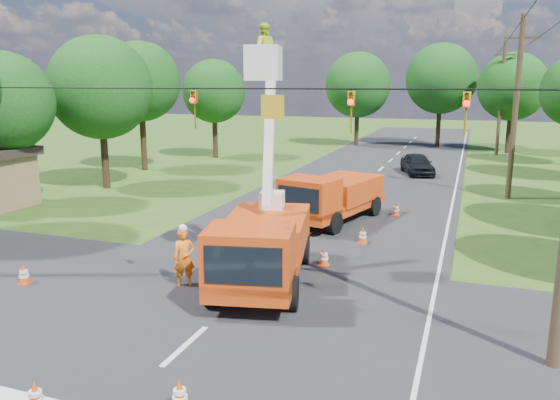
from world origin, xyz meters
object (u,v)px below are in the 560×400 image
at_px(traffic_cone_1, 180,395).
at_px(pole_right_far, 501,98).
at_px(traffic_cone_0, 35,397).
at_px(traffic_cone_7, 396,209).
at_px(traffic_cone_3, 363,235).
at_px(tree_left_c, 2,103).
at_px(tree_far_c, 513,87).
at_px(ground_worker, 184,258).
at_px(bucket_truck, 262,234).
at_px(tree_left_e, 140,82).
at_px(pole_right_mid, 516,107).
at_px(second_truck, 332,196).
at_px(distant_car, 417,164).
at_px(traffic_cone_2, 324,256).
at_px(tree_left_d, 100,88).
at_px(tree_left_f, 214,91).
at_px(tree_far_b, 441,79).
at_px(tree_far_a, 358,85).
at_px(traffic_cone_4, 24,274).

distance_m(traffic_cone_1, pole_right_far, 45.25).
height_order(traffic_cone_0, traffic_cone_7, same).
height_order(traffic_cone_3, tree_left_c, tree_left_c).
bearing_deg(tree_far_c, ground_worker, -106.01).
height_order(bucket_truck, traffic_cone_1, bucket_truck).
xyz_separation_m(tree_left_e, tree_far_c, (26.30, 20.00, -0.43)).
bearing_deg(pole_right_mid, second_truck, -133.05).
bearing_deg(distant_car, tree_far_c, 47.27).
bearing_deg(bucket_truck, traffic_cone_1, -94.19).
bearing_deg(second_truck, pole_right_far, 89.10).
relative_size(tree_left_c, tree_left_e, 0.86).
height_order(traffic_cone_2, pole_right_mid, pole_right_mid).
height_order(traffic_cone_7, tree_left_d, tree_left_d).
relative_size(distant_car, tree_left_f, 0.53).
distance_m(pole_right_mid, tree_far_b, 25.65).
bearing_deg(tree_left_c, traffic_cone_0, -43.75).
relative_size(traffic_cone_3, pole_right_far, 0.07).
height_order(second_truck, pole_right_mid, pole_right_mid).
distance_m(second_truck, tree_left_d, 16.54).
relative_size(distant_car, traffic_cone_7, 6.24).
distance_m(traffic_cone_0, tree_left_e, 32.02).
xyz_separation_m(pole_right_far, tree_far_c, (1.00, 2.00, 0.96)).
distance_m(ground_worker, distant_car, 25.42).
relative_size(second_truck, distant_car, 1.52).
relative_size(bucket_truck, tree_left_f, 0.98).
bearing_deg(tree_left_f, tree_far_a, 52.99).
height_order(traffic_cone_2, tree_far_b, tree_far_b).
height_order(ground_worker, tree_far_b, tree_far_b).
xyz_separation_m(traffic_cone_1, tree_far_c, (8.26, 46.41, 5.70)).
bearing_deg(tree_far_b, tree_left_d, -120.96).
relative_size(tree_left_d, tree_far_c, 1.01).
bearing_deg(traffic_cone_7, tree_left_c, -166.83).
relative_size(tree_left_d, tree_left_f, 1.10).
xyz_separation_m(traffic_cone_0, traffic_cone_4, (-5.64, 5.51, 0.00)).
xyz_separation_m(bucket_truck, traffic_cone_7, (2.83, 10.90, -1.35)).
bearing_deg(tree_far_b, traffic_cone_0, -95.03).
xyz_separation_m(ground_worker, tree_left_f, (-12.74, 28.30, 4.73)).
bearing_deg(bucket_truck, tree_left_d, 128.87).
bearing_deg(bucket_truck, traffic_cone_4, -172.72).
distance_m(traffic_cone_7, tree_left_c, 20.73).
relative_size(pole_right_far, tree_far_b, 0.97).
bearing_deg(traffic_cone_4, tree_far_c, 68.42).
bearing_deg(traffic_cone_4, pole_right_mid, 51.97).
relative_size(distant_car, tree_left_d, 0.48).
relative_size(traffic_cone_0, pole_right_far, 0.07).
bearing_deg(traffic_cone_7, distant_car, 91.26).
bearing_deg(pole_right_mid, tree_far_a, 120.41).
bearing_deg(pole_right_far, tree_far_b, 137.73).
height_order(tree_far_a, tree_far_b, tree_far_b).
bearing_deg(tree_left_e, ground_worker, -54.02).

